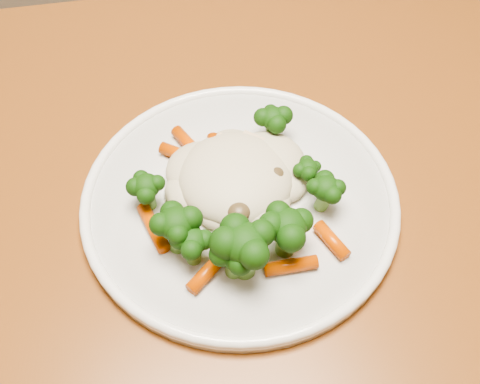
% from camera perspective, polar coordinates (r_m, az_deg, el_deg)
% --- Properties ---
extents(dining_table, '(1.20, 0.86, 0.75)m').
position_cam_1_polar(dining_table, '(0.64, 6.41, -8.19)').
color(dining_table, brown).
rests_on(dining_table, ground).
extents(plate, '(0.29, 0.29, 0.01)m').
position_cam_1_polar(plate, '(0.56, -0.00, -0.88)').
color(plate, white).
rests_on(plate, dining_table).
extents(meal, '(0.19, 0.20, 0.05)m').
position_cam_1_polar(meal, '(0.52, -0.14, -0.44)').
color(meal, beige).
rests_on(meal, plate).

